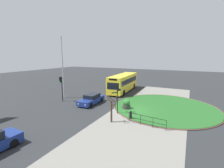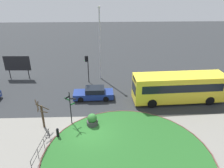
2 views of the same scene
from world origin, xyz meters
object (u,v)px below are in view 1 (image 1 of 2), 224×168
object	(u,v)px
signpost_directional	(117,97)
lamppost_tall	(63,66)
car_near_lane	(91,99)
street_tree_bare	(112,109)
bollard_foreground	(131,115)
bus_yellow	(123,82)
traffic_light_near	(61,83)
planter_near_signpost	(126,105)

from	to	relation	value
signpost_directional	lamppost_tall	xyz separation A→B (m)	(2.62, 10.57, 3.11)
car_near_lane	street_tree_bare	distance (m)	6.99
signpost_directional	bollard_foreground	distance (m)	2.64
bus_yellow	traffic_light_near	bearing A→B (deg)	-30.80
lamppost_tall	bollard_foreground	bearing A→B (deg)	-105.73
car_near_lane	planter_near_signpost	size ratio (longest dim) A/B	3.67
signpost_directional	bus_yellow	xyz separation A→B (m)	(11.26, 3.93, -0.27)
traffic_light_near	planter_near_signpost	distance (m)	10.06
traffic_light_near	lamppost_tall	distance (m)	3.16
car_near_lane	lamppost_tall	bearing A→B (deg)	-98.29
signpost_directional	bollard_foreground	world-z (taller)	signpost_directional
planter_near_signpost	bollard_foreground	bearing A→B (deg)	-150.70
signpost_directional	street_tree_bare	size ratio (longest dim) A/B	1.15
lamppost_tall	planter_near_signpost	distance (m)	11.85
signpost_directional	car_near_lane	world-z (taller)	signpost_directional
lamppost_tall	planter_near_signpost	world-z (taller)	lamppost_tall
bus_yellow	planter_near_signpost	xyz separation A→B (m)	(-9.31, -4.30, -1.13)
signpost_directional	bollard_foreground	size ratio (longest dim) A/B	3.57
car_near_lane	traffic_light_near	xyz separation A→B (m)	(-0.99, 4.55, 2.05)
bus_yellow	traffic_light_near	world-z (taller)	traffic_light_near
lamppost_tall	car_near_lane	bearing A→B (deg)	-97.21
bollard_foreground	traffic_light_near	size ratio (longest dim) A/B	0.26
bollard_foreground	street_tree_bare	size ratio (longest dim) A/B	0.32
lamppost_tall	planter_near_signpost	size ratio (longest dim) A/B	7.68
traffic_light_near	bus_yellow	bearing A→B (deg)	158.83
bus_yellow	street_tree_bare	world-z (taller)	bus_yellow
signpost_directional	bollard_foreground	bearing A→B (deg)	-114.82
bollard_foreground	traffic_light_near	xyz separation A→B (m)	(1.82, 11.39, 2.20)
lamppost_tall	street_tree_bare	xyz separation A→B (m)	(-5.08, -11.11, -3.62)
car_near_lane	street_tree_bare	xyz separation A→B (m)	(-4.36, -5.40, 0.81)
traffic_light_near	bollard_foreground	bearing A→B (deg)	87.60
planter_near_signpost	traffic_light_near	bearing A→B (deg)	96.15
bus_yellow	planter_near_signpost	distance (m)	10.32
traffic_light_near	signpost_directional	bearing A→B (deg)	91.20
bollard_foreground	bus_yellow	world-z (taller)	bus_yellow
lamppost_tall	planter_near_signpost	xyz separation A→B (m)	(-0.66, -10.94, -4.51)
signpost_directional	bus_yellow	size ratio (longest dim) A/B	0.33
signpost_directional	traffic_light_near	distance (m)	9.47
car_near_lane	planter_near_signpost	bearing A→B (deg)	89.56
bus_yellow	planter_near_signpost	bearing A→B (deg)	21.84
signpost_directional	lamppost_tall	bearing A→B (deg)	76.09
car_near_lane	lamppost_tall	distance (m)	7.26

